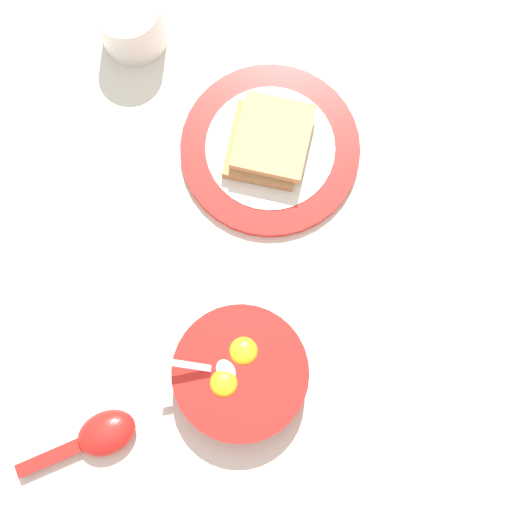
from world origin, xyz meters
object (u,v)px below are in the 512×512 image
object	(u,v)px
egg_bowl	(240,373)
toast_plate	(270,149)
toast_sandwich	(269,141)
soup_spoon	(99,437)
drinking_cup	(131,22)

from	to	relation	value
egg_bowl	toast_plate	distance (m)	0.26
egg_bowl	toast_sandwich	bearing A→B (deg)	141.49
soup_spoon	drinking_cup	world-z (taller)	drinking_cup
egg_bowl	toast_plate	xyz separation A→B (m)	(-0.20, 0.16, -0.02)
egg_bowl	drinking_cup	world-z (taller)	egg_bowl
toast_sandwich	drinking_cup	bearing A→B (deg)	-163.12
drinking_cup	soup_spoon	bearing A→B (deg)	-34.28
toast_sandwich	soup_spoon	xyz separation A→B (m)	(0.18, -0.32, -0.01)
soup_spoon	drinking_cup	bearing A→B (deg)	145.72
toast_sandwich	soup_spoon	bearing A→B (deg)	-60.81
toast_plate	drinking_cup	world-z (taller)	drinking_cup
egg_bowl	toast_sandwich	xyz separation A→B (m)	(-0.20, 0.16, 0.00)
toast_sandwich	soup_spoon	distance (m)	0.37
egg_bowl	toast_plate	world-z (taller)	egg_bowl
toast_sandwich	drinking_cup	world-z (taller)	drinking_cup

